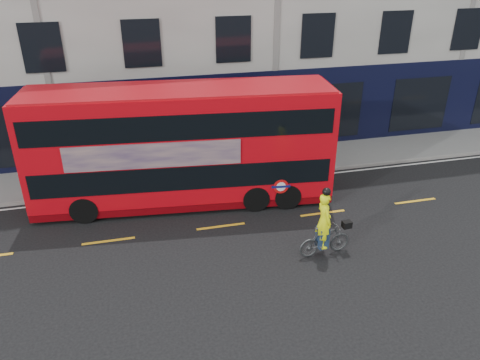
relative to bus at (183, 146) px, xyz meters
name	(u,v)px	position (x,y,z in m)	size (l,w,h in m)	color
ground	(339,234)	(4.95, -3.79, -2.37)	(120.00, 120.00, 0.00)	black
pavement	(282,160)	(4.95, 2.71, -2.31)	(60.00, 3.00, 0.12)	gray
kerb	(292,173)	(4.95, 1.21, -2.30)	(60.00, 0.12, 0.13)	gray
road_edge_line	(294,177)	(4.95, 0.91, -2.36)	(58.00, 0.10, 0.01)	silver
lane_dashes	(323,213)	(4.95, -2.29, -2.36)	(58.00, 0.12, 0.01)	gold
bus	(183,146)	(0.00, 0.00, 0.00)	(11.65, 3.75, 4.62)	red
cyclist	(325,233)	(3.90, -4.78, -1.52)	(1.85, 0.73, 2.50)	#424547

